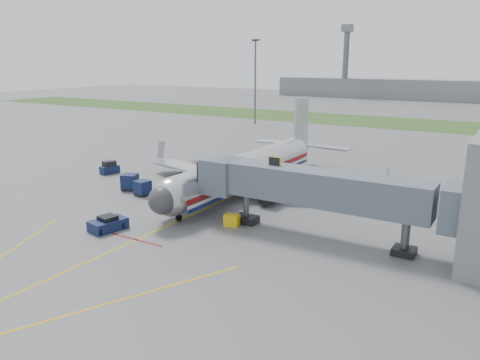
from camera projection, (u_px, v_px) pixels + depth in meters
The scene contains 16 objects.
ground at pixel (166, 227), 44.71m from camera, with size 400.00×400.00×0.00m, color #565659.
grass_strip at pixel (396, 123), 119.12m from camera, with size 300.00×25.00×0.01m, color #2D4C1E.
apron_markings at pixel (107, 253), 38.59m from camera, with size 21.52×50.00×0.01m.
airliner at pixel (247, 169), 56.66m from camera, with size 32.10×35.67×10.25m.
jet_bridge at pixel (313, 188), 41.24m from camera, with size 25.30×4.00×6.90m.
light_mast_left at pixel (255, 80), 115.06m from camera, with size 2.00×0.44×20.40m.
distant_terminal at pixel (420, 90), 189.33m from camera, with size 120.00×14.00×8.00m, color slate.
control_tower at pixel (346, 56), 197.03m from camera, with size 4.00×4.00×30.00m.
pushback_tug at pixel (108, 224), 43.69m from camera, with size 2.62×3.65×1.38m.
baggage_tug at pixel (110, 168), 65.59m from camera, with size 1.92×2.81×1.79m.
baggage_cart_a at pixel (224, 181), 58.12m from camera, with size 1.64×1.64×1.73m.
baggage_cart_b at pixel (130, 182), 57.19m from camera, with size 2.36×2.36×1.96m.
baggage_cart_c at pixel (143, 188), 54.92m from camera, with size 1.86×1.86×1.76m.
belt_loader at pixel (186, 175), 62.90m from camera, with size 2.01×4.43×2.09m.
ground_power_cart at pixel (232, 220), 44.79m from camera, with size 1.54×1.17×1.12m.
ramp_worker at pixel (222, 177), 60.37m from camera, with size 0.55×0.36×1.52m, color #90D419.
Camera 1 is at (28.07, -32.32, 15.41)m, focal length 35.00 mm.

